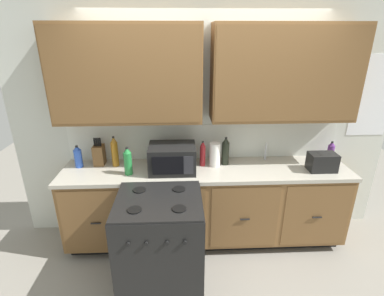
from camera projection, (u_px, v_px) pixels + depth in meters
name	position (u px, v px, depth m)	size (l,w,h in m)	color
ground_plane	(207.00, 257.00, 3.16)	(8.00, 8.00, 0.00)	gray
wall_unit	(206.00, 95.00, 3.01)	(4.24, 0.40, 2.59)	silver
counter_run	(206.00, 204.00, 3.27)	(3.07, 0.64, 0.92)	black
stove_range	(160.00, 243.00, 2.67)	(0.76, 0.68, 0.95)	black
microwave	(172.00, 158.00, 3.01)	(0.48, 0.37, 0.28)	black
toaster	(322.00, 162.00, 3.03)	(0.28, 0.18, 0.19)	black
knife_block	(99.00, 155.00, 3.16)	(0.11, 0.14, 0.31)	brown
sink_faucet	(266.00, 151.00, 3.29)	(0.02, 0.02, 0.20)	#B2B5BA
paper_towel_roll	(215.00, 154.00, 3.13)	(0.12, 0.12, 0.26)	white
bottle_dark	(225.00, 151.00, 3.16)	(0.08, 0.08, 0.31)	black
bottle_green	(128.00, 161.00, 2.93)	(0.08, 0.08, 0.30)	#237A38
bottle_amber	(115.00, 152.00, 3.11)	(0.07, 0.07, 0.34)	#9E6619
bottle_blue	(78.00, 157.00, 3.10)	(0.08, 0.08, 0.25)	blue
bottle_red	(203.00, 154.00, 3.13)	(0.06, 0.06, 0.28)	maroon
bottle_violet	(331.00, 152.00, 3.25)	(0.07, 0.07, 0.23)	#663384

